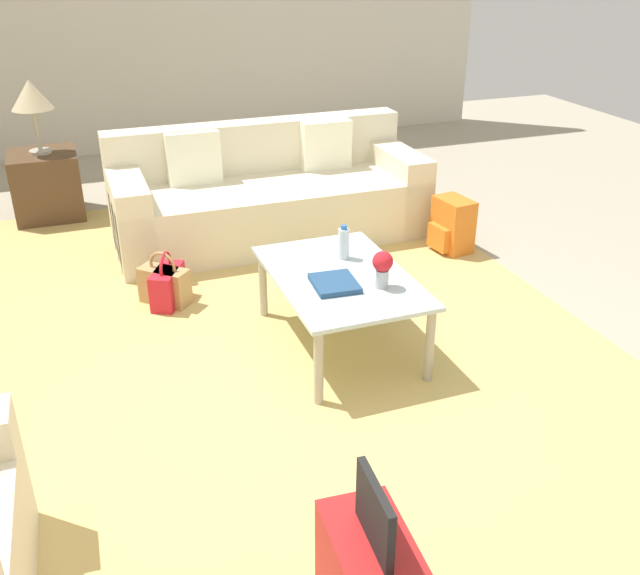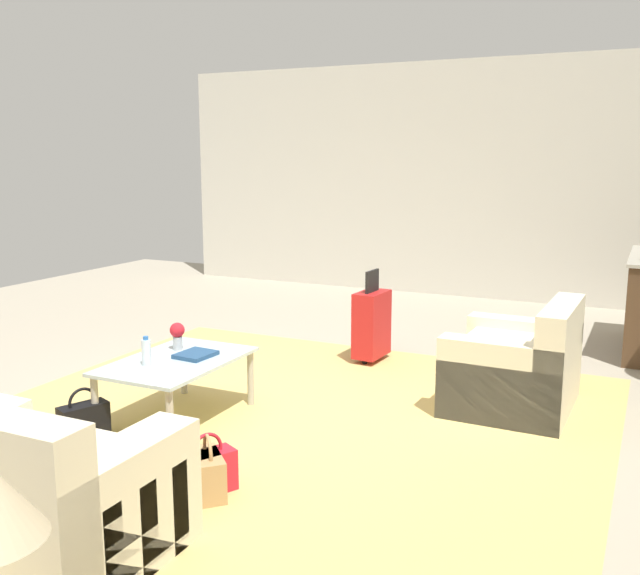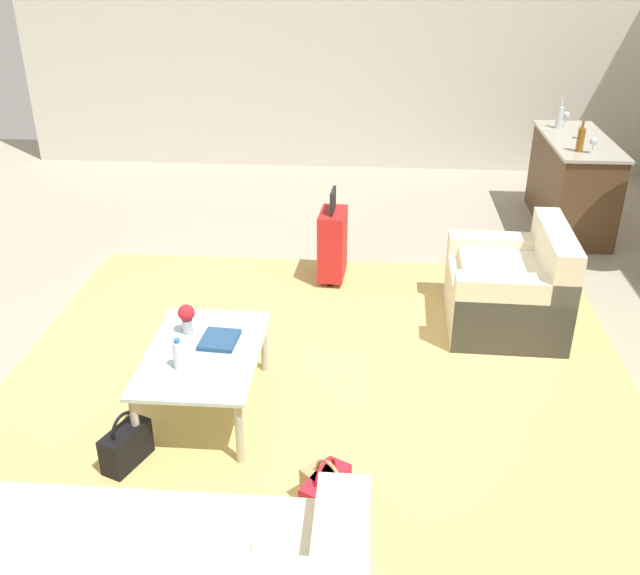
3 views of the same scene
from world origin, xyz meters
name	(u,v)px [view 1 (image 1 of 3)]	position (x,y,z in m)	size (l,w,h in m)	color
ground_plane	(277,400)	(0.00, 0.00, 0.00)	(12.00, 12.00, 0.00)	#A89E89
area_rug	(213,349)	(0.60, 0.20, 0.00)	(5.20, 4.40, 0.01)	tan
couch	(267,198)	(2.19, -0.60, 0.30)	(0.91, 2.34, 0.83)	beige
coffee_table	(340,283)	(0.40, -0.50, 0.40)	(1.09, 0.72, 0.45)	silver
water_bottle	(344,243)	(0.60, -0.60, 0.54)	(0.06, 0.06, 0.20)	silver
coffee_table_book	(335,283)	(0.28, -0.42, 0.46)	(0.26, 0.23, 0.03)	navy
flower_vase	(383,266)	(0.18, -0.65, 0.57)	(0.11, 0.11, 0.21)	#B2B7BC
side_table	(47,185)	(3.20, 1.00, 0.27)	(0.54, 0.54, 0.54)	#513823
table_lamp	(31,97)	(3.20, 1.00, 0.99)	(0.32, 0.32, 0.58)	#ADA899
handbag_red	(168,285)	(1.26, 0.34, 0.13)	(0.35, 0.27, 0.36)	red
handbag_black	(359,276)	(0.96, -0.86, 0.13)	(0.35, 0.25, 0.36)	black
handbag_tan	(165,285)	(1.27, 0.35, 0.13)	(0.32, 0.33, 0.36)	tan
backpack_orange	(452,226)	(1.40, -1.79, 0.19)	(0.32, 0.28, 0.40)	orange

